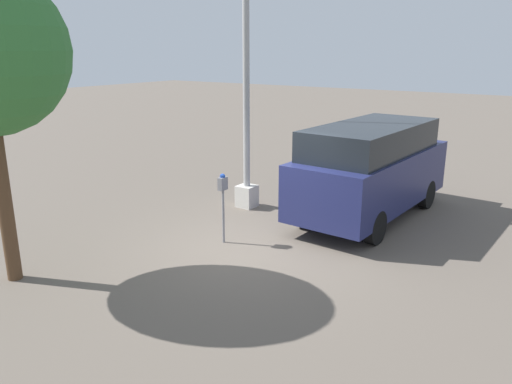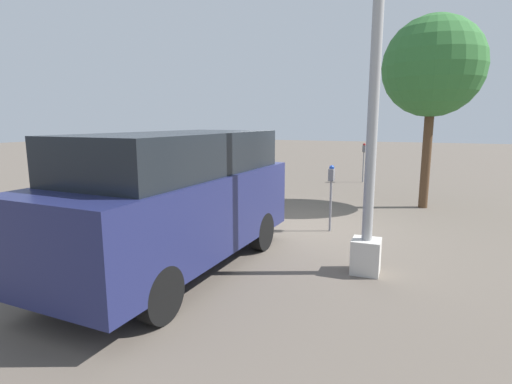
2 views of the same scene
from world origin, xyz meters
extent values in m
plane|color=#60564C|center=(0.00, 0.00, 0.00)|extent=(80.00, 80.00, 0.00)
cylinder|color=gray|center=(-0.05, 0.61, 0.56)|extent=(0.05, 0.05, 1.12)
cube|color=slate|center=(-0.05, 0.61, 1.25)|extent=(0.20, 0.11, 0.26)
sphere|color=navy|center=(-0.05, 0.61, 1.40)|extent=(0.11, 0.11, 0.11)
cylinder|color=gray|center=(-7.60, 0.42, 0.60)|extent=(0.05, 0.05, 1.19)
cube|color=slate|center=(-7.60, 0.42, 1.32)|extent=(0.20, 0.11, 0.26)
sphere|color=maroon|center=(-7.60, 0.42, 1.47)|extent=(0.11, 0.11, 0.11)
cube|color=beige|center=(2.19, 1.62, 0.28)|extent=(0.44, 0.44, 0.55)
cylinder|color=#9E9E9E|center=(2.19, 1.62, 3.78)|extent=(0.16, 0.16, 6.45)
cube|color=navy|center=(3.18, -1.23, 0.96)|extent=(4.96, 2.10, 1.21)
cube|color=black|center=(3.05, -1.23, 1.89)|extent=(3.98, 1.91, 0.65)
cube|color=orange|center=(5.59, -0.75, 0.50)|extent=(0.09, 0.12, 0.20)
cylinder|color=black|center=(4.73, -0.50, 0.35)|extent=(0.72, 0.26, 0.71)
cylinder|color=black|center=(4.64, -2.13, 0.35)|extent=(0.72, 0.26, 0.71)
cylinder|color=black|center=(1.71, -0.34, 0.35)|extent=(0.72, 0.26, 0.71)
cylinder|color=black|center=(1.62, -1.97, 0.35)|extent=(0.72, 0.26, 0.71)
cube|color=#9E9EA3|center=(-10.78, -6.93, 0.65)|extent=(4.25, 1.96, 0.67)
cube|color=black|center=(-10.57, -6.94, 1.24)|extent=(2.37, 1.73, 0.51)
cube|color=orange|center=(-12.84, -7.39, 0.47)|extent=(0.09, 0.12, 0.20)
cylinder|color=black|center=(-12.11, -7.63, 0.32)|extent=(0.65, 0.24, 0.64)
cylinder|color=black|center=(-12.03, -6.09, 0.32)|extent=(0.65, 0.24, 0.64)
cylinder|color=black|center=(-9.53, -7.76, 0.32)|extent=(0.65, 0.24, 0.64)
cylinder|color=black|center=(-9.45, -6.22, 0.32)|extent=(0.65, 0.24, 0.64)
cylinder|color=#513823|center=(-3.43, 2.56, 1.44)|extent=(0.24, 0.24, 2.89)
sphere|color=#337033|center=(-3.43, 2.56, 3.81)|extent=(2.63, 2.63, 2.63)
camera|label=1|loc=(-7.59, -5.36, 3.84)|focal=35.00mm
camera|label=2|loc=(8.46, 2.21, 2.40)|focal=28.00mm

